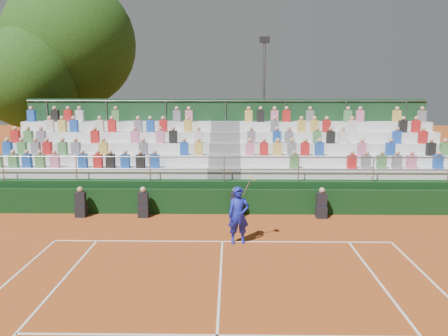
{
  "coord_description": "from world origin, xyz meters",
  "views": [
    {
      "loc": [
        0.26,
        -13.55,
        4.94
      ],
      "look_at": [
        0.0,
        3.5,
        1.8
      ],
      "focal_mm": 35.0,
      "sensor_mm": 36.0,
      "label": 1
    }
  ],
  "objects_px": {
    "tree_west": "(29,78)",
    "tree_east": "(70,43)",
    "tennis_player": "(239,215)",
    "floodlight_mast": "(264,93)"
  },
  "relations": [
    {
      "from": "tennis_player",
      "to": "tree_east",
      "type": "distance_m",
      "value": 18.95
    },
    {
      "from": "tree_west",
      "to": "tennis_player",
      "type": "bearing_deg",
      "value": -45.28
    },
    {
      "from": "tree_west",
      "to": "tree_east",
      "type": "xyz_separation_m",
      "value": [
        1.66,
        2.44,
        2.16
      ]
    },
    {
      "from": "tennis_player",
      "to": "tree_west",
      "type": "xyz_separation_m",
      "value": [
        -11.9,
        12.02,
        4.57
      ]
    },
    {
      "from": "tree_east",
      "to": "floodlight_mast",
      "type": "bearing_deg",
      "value": -5.96
    },
    {
      "from": "tree_west",
      "to": "tree_east",
      "type": "bearing_deg",
      "value": 55.79
    },
    {
      "from": "tree_west",
      "to": "tree_east",
      "type": "height_order",
      "value": "tree_east"
    },
    {
      "from": "tennis_player",
      "to": "tree_west",
      "type": "distance_m",
      "value": 17.52
    },
    {
      "from": "tennis_player",
      "to": "tree_west",
      "type": "height_order",
      "value": "tree_west"
    },
    {
      "from": "tennis_player",
      "to": "floodlight_mast",
      "type": "distance_m",
      "value": 13.82
    }
  ]
}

